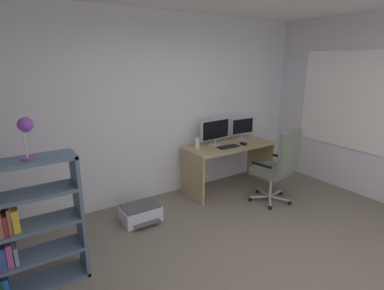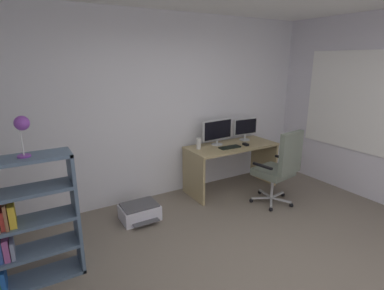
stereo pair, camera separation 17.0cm
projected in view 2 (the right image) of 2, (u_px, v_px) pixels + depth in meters
name	position (u px, v px, depth m)	size (l,w,h in m)	color
ground_plane	(264.00, 283.00, 2.91)	(5.29, 4.63, 0.02)	#73685C
wall_back	(157.00, 108.00, 4.49)	(5.29, 0.10, 2.71)	silver
window_pane	(351.00, 101.00, 4.65)	(0.01, 1.42, 1.41)	white
window_frame	(351.00, 101.00, 4.65)	(0.02, 1.50, 1.49)	white
desk	(231.00, 157.00, 4.88)	(1.46, 0.63, 0.74)	tan
monitor_main	(217.00, 131.00, 4.77)	(0.57, 0.18, 0.40)	#B2B5B7
monitor_secondary	(245.00, 128.00, 5.06)	(0.45, 0.18, 0.37)	#B2B5B7
keyboard	(230.00, 147.00, 4.66)	(0.34, 0.13, 0.02)	black
computer_mouse	(246.00, 144.00, 4.79)	(0.06, 0.10, 0.03)	black
desktop_speaker	(199.00, 144.00, 4.59)	(0.07, 0.07, 0.17)	silver
office_chair	(280.00, 166.00, 4.30)	(0.63, 0.65, 1.12)	#B7BABC
bookshelf	(11.00, 226.00, 2.71)	(0.90, 0.31, 1.24)	#4B6179
desk_lamp	(22.00, 127.00, 2.57)	(0.14, 0.12, 0.36)	purple
printer	(140.00, 212.00, 4.02)	(0.49, 0.45, 0.22)	silver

